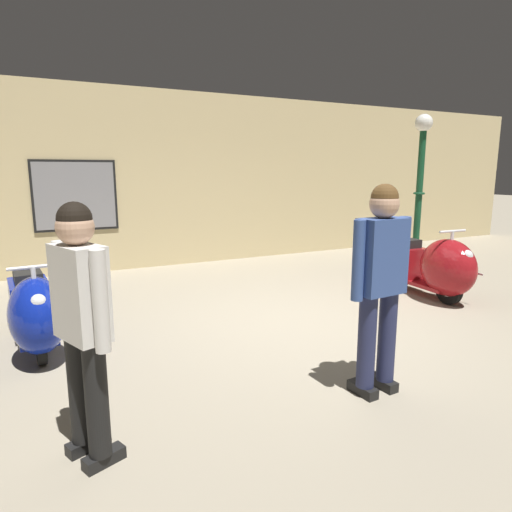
% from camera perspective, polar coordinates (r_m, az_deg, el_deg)
% --- Properties ---
extents(ground_plane, '(60.00, 60.00, 0.00)m').
position_cam_1_polar(ground_plane, '(5.37, 5.50, -8.77)').
color(ground_plane, gray).
extents(showroom_back_wall, '(18.00, 0.63, 3.28)m').
position_cam_1_polar(showroom_back_wall, '(8.77, -9.68, 9.65)').
color(showroom_back_wall, '#CCB784').
rests_on(showroom_back_wall, ground).
extents(scooter_0, '(0.57, 1.59, 0.95)m').
position_cam_1_polar(scooter_0, '(4.92, -26.60, -6.42)').
color(scooter_0, black).
rests_on(scooter_0, ground).
extents(scooter_1, '(0.58, 1.70, 1.03)m').
position_cam_1_polar(scooter_1, '(6.79, 21.78, -1.24)').
color(scooter_1, black).
rests_on(scooter_1, ground).
extents(lamppost, '(0.29, 0.29, 2.73)m').
position_cam_1_polar(lamppost, '(8.06, 20.30, 8.10)').
color(lamppost, '#144728').
rests_on(lamppost, ground).
extents(visitor_0, '(0.36, 0.52, 1.63)m').
position_cam_1_polar(visitor_0, '(2.86, -21.50, -7.29)').
color(visitor_0, black).
rests_on(visitor_0, ground).
extents(visitor_1, '(0.58, 0.29, 1.71)m').
position_cam_1_polar(visitor_1, '(3.62, 15.73, -2.48)').
color(visitor_1, black).
rests_on(visitor_1, ground).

